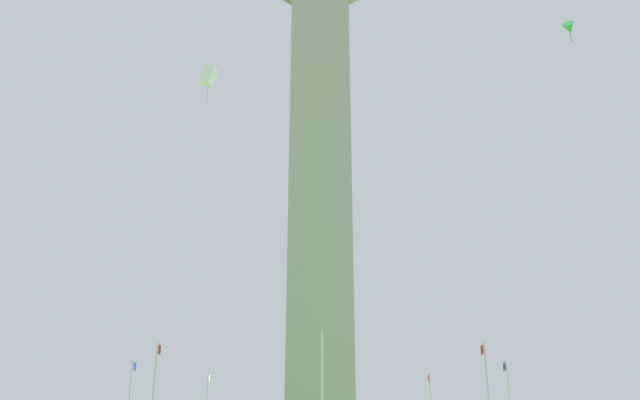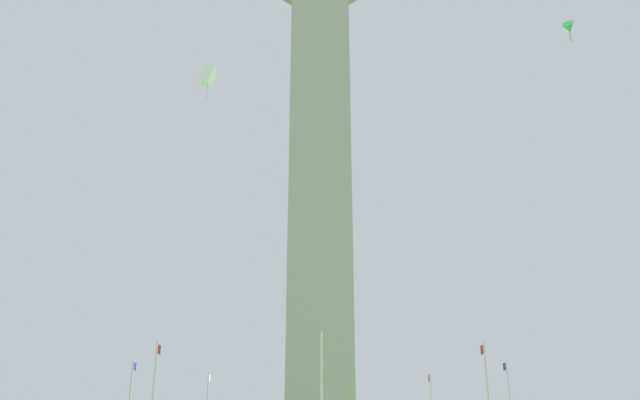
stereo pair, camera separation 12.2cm
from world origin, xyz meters
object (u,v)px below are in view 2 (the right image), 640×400
(obelisk_monument, at_px, (320,171))
(kite_white_box, at_px, (208,76))
(flagpole_se, at_px, (153,399))
(flagpole_s, at_px, (321,395))
(flagpole_sw, at_px, (488,399))
(kite_green_delta, at_px, (569,28))

(obelisk_monument, xyz_separation_m, kite_white_box, (-23.53, 6.94, -3.66))
(flagpole_se, xyz_separation_m, flagpole_s, (-4.78, -11.53, 0.00))
(flagpole_sw, bearing_deg, flagpole_se, 90.00)
(obelisk_monument, relative_size, flagpole_sw, 6.22)
(kite_green_delta, xyz_separation_m, kite_white_box, (-5.95, 25.27, -7.78))
(flagpole_s, distance_m, kite_white_box, 20.75)
(obelisk_monument, height_order, flagpole_se, obelisk_monument)
(flagpole_se, distance_m, flagpole_s, 12.49)
(flagpole_s, height_order, kite_green_delta, kite_green_delta)
(flagpole_se, height_order, flagpole_sw, same)
(obelisk_monument, relative_size, kite_white_box, 22.31)
(obelisk_monument, xyz_separation_m, flagpole_se, (-11.48, 11.53, -21.81))
(flagpole_sw, relative_size, kite_white_box, 3.59)
(flagpole_se, height_order, flagpole_s, same)
(flagpole_s, bearing_deg, kite_green_delta, -94.15)
(flagpole_s, distance_m, kite_green_delta, 31.78)
(kite_white_box, bearing_deg, flagpole_s, -43.64)
(kite_green_delta, distance_m, kite_white_box, 27.10)
(obelisk_monument, height_order, flagpole_sw, obelisk_monument)
(flagpole_s, height_order, flagpole_sw, same)
(obelisk_monument, bearing_deg, kite_white_box, 163.57)
(flagpole_se, relative_size, kite_green_delta, 4.88)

